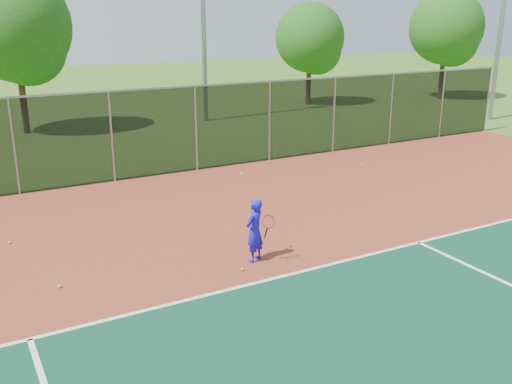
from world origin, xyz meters
The scene contains 11 objects.
ground centered at (0.00, 0.00, 0.00)m, with size 120.00×120.00×0.00m, color #37611B.
court_apron centered at (0.00, 2.00, 0.01)m, with size 30.00×20.00×0.02m, color brown.
fence_back centered at (0.00, 12.00, 1.56)m, with size 30.00×0.06×3.03m.
tennis_player centered at (-2.02, 4.03, 0.75)m, with size 0.63×0.70×2.08m.
practice_ball_0 centered at (-6.17, 4.76, 0.06)m, with size 0.07×0.07×0.07m, color #BAC917.
practice_ball_1 centered at (-6.79, 7.78, 0.06)m, with size 0.07×0.07×0.07m, color #BAC917.
practice_ball_3 centered at (5.58, 9.60, 0.06)m, with size 0.07×0.07×0.07m, color #BAC917.
practice_ball_4 centered at (-2.52, 3.69, 0.06)m, with size 0.07×0.07×0.07m, color #BAC917.
tree_back_left centered at (-4.26, 22.17, 4.67)m, with size 5.06×5.06×7.43m.
tree_back_mid centered at (12.54, 23.28, 3.86)m, with size 4.19×4.19×6.15m.
tree_back_right centered at (21.75, 21.17, 4.39)m, with size 4.76×4.76×6.99m.
Camera 1 is at (-7.76, -6.40, 5.34)m, focal length 40.00 mm.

